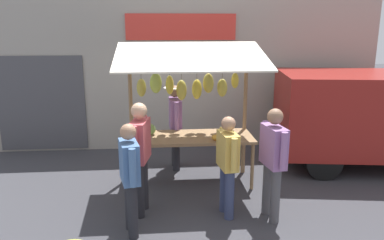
{
  "coord_description": "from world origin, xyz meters",
  "views": [
    {
      "loc": [
        0.54,
        6.49,
        2.82
      ],
      "look_at": [
        0.0,
        0.3,
        1.25
      ],
      "focal_mm": 35.79,
      "sensor_mm": 36.0,
      "label": 1
    }
  ],
  "objects_px": {
    "shopper_with_shopping_bag": "(273,156)",
    "parked_van": "(384,112)",
    "shopper_in_grey_tee": "(228,160)",
    "shopper_with_ponytail": "(130,172)",
    "shopper_in_striped_shirt": "(140,150)",
    "vendor_with_sunhat": "(175,120)",
    "market_stall": "(189,97)"
  },
  "relations": [
    {
      "from": "shopper_in_striped_shirt",
      "to": "shopper_with_ponytail",
      "type": "relative_size",
      "value": 1.1
    },
    {
      "from": "shopper_in_striped_shirt",
      "to": "parked_van",
      "type": "bearing_deg",
      "value": -60.16
    },
    {
      "from": "vendor_with_sunhat",
      "to": "shopper_in_grey_tee",
      "type": "bearing_deg",
      "value": 16.34
    },
    {
      "from": "shopper_in_grey_tee",
      "to": "shopper_in_striped_shirt",
      "type": "bearing_deg",
      "value": 74.62
    },
    {
      "from": "vendor_with_sunhat",
      "to": "shopper_in_striped_shirt",
      "type": "distance_m",
      "value": 1.93
    },
    {
      "from": "shopper_with_ponytail",
      "to": "market_stall",
      "type": "bearing_deg",
      "value": -40.14
    },
    {
      "from": "parked_van",
      "to": "market_stall",
      "type": "bearing_deg",
      "value": 15.19
    },
    {
      "from": "shopper_with_ponytail",
      "to": "vendor_with_sunhat",
      "type": "bearing_deg",
      "value": -28.77
    },
    {
      "from": "shopper_with_shopping_bag",
      "to": "vendor_with_sunhat",
      "type": "bearing_deg",
      "value": 22.47
    },
    {
      "from": "shopper_in_grey_tee",
      "to": "shopper_in_striped_shirt",
      "type": "height_order",
      "value": "shopper_in_striped_shirt"
    },
    {
      "from": "shopper_with_shopping_bag",
      "to": "parked_van",
      "type": "height_order",
      "value": "parked_van"
    },
    {
      "from": "vendor_with_sunhat",
      "to": "parked_van",
      "type": "relative_size",
      "value": 0.36
    },
    {
      "from": "shopper_with_ponytail",
      "to": "shopper_with_shopping_bag",
      "type": "relative_size",
      "value": 0.94
    },
    {
      "from": "shopper_in_striped_shirt",
      "to": "vendor_with_sunhat",
      "type": "bearing_deg",
      "value": -7.35
    },
    {
      "from": "vendor_with_sunhat",
      "to": "parked_van",
      "type": "distance_m",
      "value": 4.16
    },
    {
      "from": "shopper_in_grey_tee",
      "to": "shopper_with_ponytail",
      "type": "xyz_separation_m",
      "value": [
        1.39,
        0.41,
        0.02
      ]
    },
    {
      "from": "market_stall",
      "to": "shopper_with_shopping_bag",
      "type": "relative_size",
      "value": 1.5
    },
    {
      "from": "market_stall",
      "to": "shopper_in_striped_shirt",
      "type": "distance_m",
      "value": 1.52
    },
    {
      "from": "vendor_with_sunhat",
      "to": "shopper_with_ponytail",
      "type": "bearing_deg",
      "value": -18.74
    },
    {
      "from": "vendor_with_sunhat",
      "to": "parked_van",
      "type": "xyz_separation_m",
      "value": [
        -4.15,
        0.19,
        0.13
      ]
    },
    {
      "from": "shopper_with_ponytail",
      "to": "shopper_in_striped_shirt",
      "type": "bearing_deg",
      "value": -23.67
    },
    {
      "from": "shopper_in_striped_shirt",
      "to": "parked_van",
      "type": "xyz_separation_m",
      "value": [
        -4.75,
        -1.65,
        0.12
      ]
    },
    {
      "from": "market_stall",
      "to": "parked_van",
      "type": "distance_m",
      "value": 4.0
    },
    {
      "from": "shopper_in_grey_tee",
      "to": "shopper_with_shopping_bag",
      "type": "xyz_separation_m",
      "value": [
        -0.63,
        0.15,
        0.1
      ]
    },
    {
      "from": "parked_van",
      "to": "shopper_with_ponytail",
      "type": "bearing_deg",
      "value": 32.85
    },
    {
      "from": "shopper_in_striped_shirt",
      "to": "shopper_in_grey_tee",
      "type": "bearing_deg",
      "value": -87.11
    },
    {
      "from": "shopper_in_striped_shirt",
      "to": "market_stall",
      "type": "bearing_deg",
      "value": -24.02
    },
    {
      "from": "vendor_with_sunhat",
      "to": "shopper_in_striped_shirt",
      "type": "height_order",
      "value": "shopper_in_striped_shirt"
    },
    {
      "from": "shopper_in_grey_tee",
      "to": "shopper_with_ponytail",
      "type": "relative_size",
      "value": 0.98
    },
    {
      "from": "shopper_in_striped_shirt",
      "to": "shopper_with_ponytail",
      "type": "distance_m",
      "value": 0.61
    },
    {
      "from": "shopper_in_grey_tee",
      "to": "shopper_in_striped_shirt",
      "type": "relative_size",
      "value": 0.89
    },
    {
      "from": "shopper_in_grey_tee",
      "to": "shopper_with_ponytail",
      "type": "distance_m",
      "value": 1.45
    }
  ]
}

